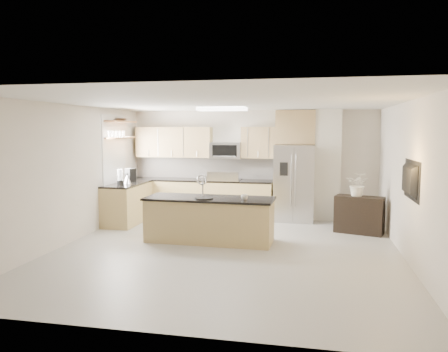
% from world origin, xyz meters
% --- Properties ---
extents(floor, '(6.50, 6.50, 0.00)m').
position_xyz_m(floor, '(0.00, 0.00, 0.00)').
color(floor, '#A6A59E').
rests_on(floor, ground).
extents(ceiling, '(6.00, 6.50, 0.02)m').
position_xyz_m(ceiling, '(0.00, 0.00, 2.60)').
color(ceiling, silver).
rests_on(ceiling, wall_back).
extents(wall_back, '(6.00, 0.02, 2.60)m').
position_xyz_m(wall_back, '(0.00, 3.25, 1.30)').
color(wall_back, beige).
rests_on(wall_back, floor).
extents(wall_front, '(6.00, 0.02, 2.60)m').
position_xyz_m(wall_front, '(0.00, -3.25, 1.30)').
color(wall_front, beige).
rests_on(wall_front, floor).
extents(wall_left, '(0.02, 6.50, 2.60)m').
position_xyz_m(wall_left, '(-3.00, 0.00, 1.30)').
color(wall_left, beige).
rests_on(wall_left, floor).
extents(wall_right, '(0.02, 6.50, 2.60)m').
position_xyz_m(wall_right, '(3.00, 0.00, 1.30)').
color(wall_right, beige).
rests_on(wall_right, floor).
extents(back_counter, '(3.55, 0.66, 1.44)m').
position_xyz_m(back_counter, '(-1.23, 2.93, 0.47)').
color(back_counter, tan).
rests_on(back_counter, floor).
extents(left_counter, '(0.66, 1.50, 0.92)m').
position_xyz_m(left_counter, '(-2.67, 1.85, 0.46)').
color(left_counter, tan).
rests_on(left_counter, floor).
extents(range, '(0.76, 0.64, 1.14)m').
position_xyz_m(range, '(-0.60, 2.92, 0.47)').
color(range, black).
rests_on(range, floor).
extents(upper_cabinets, '(3.50, 0.33, 0.75)m').
position_xyz_m(upper_cabinets, '(-1.30, 3.09, 1.83)').
color(upper_cabinets, tan).
rests_on(upper_cabinets, wall_back).
extents(microwave, '(0.76, 0.40, 0.40)m').
position_xyz_m(microwave, '(-0.60, 3.04, 1.63)').
color(microwave, '#B0B0B2').
rests_on(microwave, upper_cabinets).
extents(refrigerator, '(0.92, 0.78, 1.78)m').
position_xyz_m(refrigerator, '(1.06, 2.87, 0.89)').
color(refrigerator, '#B0B0B2').
rests_on(refrigerator, floor).
extents(partition_column, '(0.60, 0.30, 2.60)m').
position_xyz_m(partition_column, '(1.82, 3.10, 1.30)').
color(partition_column, silver).
rests_on(partition_column, floor).
extents(window, '(0.04, 1.15, 1.65)m').
position_xyz_m(window, '(-2.98, 1.85, 1.65)').
color(window, white).
rests_on(window, wall_left).
extents(shelf_lower, '(0.30, 1.20, 0.04)m').
position_xyz_m(shelf_lower, '(-2.85, 1.95, 1.95)').
color(shelf_lower, olive).
rests_on(shelf_lower, wall_left).
extents(shelf_upper, '(0.30, 1.20, 0.04)m').
position_xyz_m(shelf_upper, '(-2.85, 1.95, 2.32)').
color(shelf_upper, olive).
rests_on(shelf_upper, wall_left).
extents(ceiling_fixture, '(1.00, 0.50, 0.06)m').
position_xyz_m(ceiling_fixture, '(-0.40, 1.60, 2.56)').
color(ceiling_fixture, white).
rests_on(ceiling_fixture, ceiling).
extents(island, '(2.47, 0.96, 1.27)m').
position_xyz_m(island, '(-0.44, 0.59, 0.43)').
color(island, tan).
rests_on(island, floor).
extents(credenza, '(1.04, 0.67, 0.77)m').
position_xyz_m(credenza, '(2.44, 1.85, 0.38)').
color(credenza, black).
rests_on(credenza, floor).
extents(cup, '(0.14, 0.14, 0.10)m').
position_xyz_m(cup, '(0.26, 0.45, 0.90)').
color(cup, silver).
rests_on(cup, island).
extents(platter, '(0.36, 0.36, 0.02)m').
position_xyz_m(platter, '(-0.52, 0.45, 0.86)').
color(platter, black).
rests_on(platter, island).
extents(blender, '(0.15, 0.15, 0.35)m').
position_xyz_m(blender, '(-2.67, 1.50, 1.07)').
color(blender, black).
rests_on(blender, left_counter).
extents(kettle, '(0.19, 0.19, 0.23)m').
position_xyz_m(kettle, '(-2.63, 1.76, 1.02)').
color(kettle, '#B0B0B2').
rests_on(kettle, left_counter).
extents(coffee_maker, '(0.23, 0.25, 0.32)m').
position_xyz_m(coffee_maker, '(-2.69, 2.10, 1.07)').
color(coffee_maker, black).
rests_on(coffee_maker, left_counter).
extents(bowl, '(0.41, 0.41, 0.08)m').
position_xyz_m(bowl, '(-2.85, 2.03, 2.38)').
color(bowl, '#B0B0B2').
rests_on(bowl, shelf_upper).
extents(flower_vase, '(0.85, 0.80, 0.75)m').
position_xyz_m(flower_vase, '(2.40, 1.84, 1.14)').
color(flower_vase, white).
rests_on(flower_vase, credenza).
extents(television, '(0.14, 1.08, 0.62)m').
position_xyz_m(television, '(2.91, -0.20, 1.35)').
color(television, black).
rests_on(television, wall_right).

